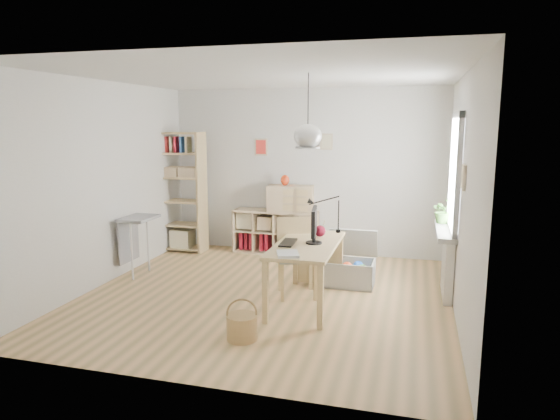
% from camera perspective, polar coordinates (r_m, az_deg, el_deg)
% --- Properties ---
extents(ground, '(4.50, 4.50, 0.00)m').
position_cam_1_polar(ground, '(6.39, -1.60, -9.73)').
color(ground, tan).
rests_on(ground, ground).
extents(room_shell, '(4.50, 4.50, 4.50)m').
position_cam_1_polar(room_shell, '(5.73, 3.20, 8.44)').
color(room_shell, white).
rests_on(room_shell, ground).
extents(window_unit, '(0.07, 1.16, 1.46)m').
position_cam_1_polar(window_unit, '(6.40, 19.48, 4.00)').
color(window_unit, white).
rests_on(window_unit, ground).
extents(radiator, '(0.10, 0.80, 0.80)m').
position_cam_1_polar(radiator, '(6.61, 18.60, -5.95)').
color(radiator, white).
rests_on(radiator, ground).
extents(windowsill, '(0.22, 1.20, 0.06)m').
position_cam_1_polar(windowsill, '(6.50, 18.37, -2.29)').
color(windowsill, silver).
rests_on(windowsill, radiator).
extents(desk, '(0.70, 1.50, 0.75)m').
position_cam_1_polar(desk, '(5.92, 3.07, -4.68)').
color(desk, '#E3C682').
rests_on(desk, ground).
extents(cube_shelf, '(1.40, 0.38, 0.72)m').
position_cam_1_polar(cube_shelf, '(8.35, -0.58, -2.86)').
color(cube_shelf, tan).
rests_on(cube_shelf, ground).
extents(tall_bookshelf, '(0.80, 0.38, 2.00)m').
position_cam_1_polar(tall_bookshelf, '(8.51, -11.31, 2.59)').
color(tall_bookshelf, '#E3C682').
rests_on(tall_bookshelf, ground).
extents(side_table, '(0.40, 0.55, 0.85)m').
position_cam_1_polar(side_table, '(7.33, -16.24, -2.11)').
color(side_table, '#949496').
rests_on(side_table, ground).
extents(chair, '(0.60, 0.60, 0.97)m').
position_cam_1_polar(chair, '(6.30, 1.90, -4.76)').
color(chair, '#949496').
rests_on(chair, ground).
extents(wicker_basket, '(0.31, 0.31, 0.43)m').
position_cam_1_polar(wicker_basket, '(5.15, -4.37, -13.08)').
color(wicker_basket, '#AE834E').
rests_on(wicker_basket, ground).
extents(storage_chest, '(0.67, 0.76, 0.70)m').
position_cam_1_polar(storage_chest, '(6.83, 8.04, -6.49)').
color(storage_chest, beige).
rests_on(storage_chest, ground).
extents(monitor, '(0.19, 0.48, 0.42)m').
position_cam_1_polar(monitor, '(5.84, 3.92, -1.59)').
color(monitor, black).
rests_on(monitor, desk).
extents(keyboard, '(0.17, 0.41, 0.02)m').
position_cam_1_polar(keyboard, '(5.88, 0.92, -3.74)').
color(keyboard, black).
rests_on(keyboard, desk).
extents(task_lamp, '(0.42, 0.16, 0.45)m').
position_cam_1_polar(task_lamp, '(6.42, 4.83, 0.08)').
color(task_lamp, black).
rests_on(task_lamp, desk).
extents(yarn_ball, '(0.14, 0.14, 0.14)m').
position_cam_1_polar(yarn_ball, '(6.23, 4.59, -2.41)').
color(yarn_ball, '#4E0A1B').
rests_on(yarn_ball, desk).
extents(paper_tray, '(0.31, 0.34, 0.03)m').
position_cam_1_polar(paper_tray, '(5.36, 0.89, -5.04)').
color(paper_tray, silver).
rests_on(paper_tray, desk).
extents(drawer_chest, '(0.77, 0.42, 0.42)m').
position_cam_1_polar(drawer_chest, '(8.12, 1.20, 1.32)').
color(drawer_chest, tan).
rests_on(drawer_chest, cube_shelf).
extents(red_vase, '(0.14, 0.14, 0.17)m').
position_cam_1_polar(red_vase, '(8.11, 0.57, 3.43)').
color(red_vase, '#A9280E').
rests_on(red_vase, drawer_chest).
extents(potted_plant, '(0.38, 0.36, 0.33)m').
position_cam_1_polar(potted_plant, '(6.81, 18.14, -0.07)').
color(potted_plant, '#3D702A').
rests_on(potted_plant, windowsill).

